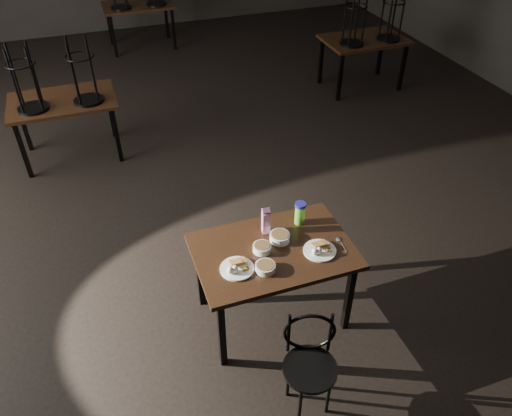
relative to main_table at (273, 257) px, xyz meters
name	(u,v)px	position (x,y,z in m)	size (l,w,h in m)	color
main_table	(273,257)	(0.00, 0.00, 0.00)	(1.20, 0.80, 0.75)	black
plate_left	(237,267)	(-0.33, -0.11, 0.10)	(0.25, 0.25, 0.08)	white
plate_right	(320,249)	(0.32, -0.14, 0.10)	(0.25, 0.25, 0.08)	white
bowl_near	(262,248)	(-0.09, 0.01, 0.11)	(0.14, 0.14, 0.05)	white
bowl_far	(280,237)	(0.08, 0.08, 0.11)	(0.16, 0.16, 0.06)	white
bowl_big	(265,267)	(-0.14, -0.18, 0.11)	(0.15, 0.15, 0.05)	white
juice_carton	(266,221)	(0.01, 0.21, 0.19)	(0.06, 0.06, 0.24)	#85186E
water_bottle	(300,213)	(0.31, 0.22, 0.18)	(0.11, 0.11, 0.20)	#74DB40
spoon	(339,240)	(0.51, -0.08, 0.08)	(0.04, 0.18, 0.01)	silver
bentwood_chair	(310,357)	(-0.04, -0.79, -0.20)	(0.41, 0.41, 0.79)	black
bg_table_left	(62,101)	(-1.40, 3.13, 0.08)	(1.20, 0.80, 1.48)	black
bg_table_right	(366,39)	(2.88, 3.73, 0.08)	(1.20, 0.80, 1.48)	black
bg_table_far	(138,4)	(0.01, 6.53, 0.08)	(1.20, 0.80, 1.48)	black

